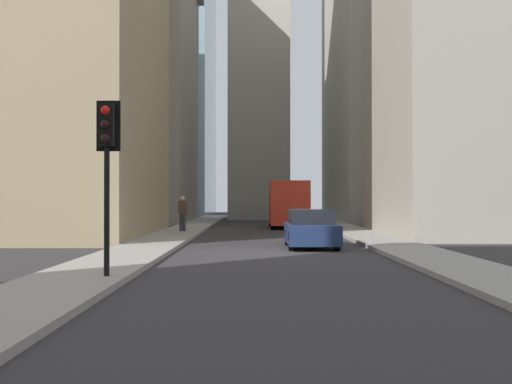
{
  "coord_description": "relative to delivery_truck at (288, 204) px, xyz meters",
  "views": [
    {
      "loc": [
        -23.07,
        0.67,
        1.8
      ],
      "look_at": [
        11.77,
        0.6,
        2.14
      ],
      "focal_mm": 47.73,
      "sensor_mm": 36.0,
      "label": 1
    }
  ],
  "objects": [
    {
      "name": "traffic_light_foreground",
      "position": [
        -27.2,
        5.24,
        1.46
      ],
      "size": [
        0.43,
        0.52,
        3.79
      ],
      "color": "black",
      "rests_on": "sidewalk_right"
    },
    {
      "name": "building_left_midfar",
      "position": [
        -8.82,
        -9.19,
        8.64
      ],
      "size": [
        12.03,
        10.5,
        20.17
      ],
      "color": "#A8A091",
      "rests_on": "ground_plane"
    },
    {
      "name": "church_spire",
      "position": [
        18.15,
        1.7,
        17.69
      ],
      "size": [
        5.83,
        5.83,
        36.66
      ],
      "color": "#B7B2A5",
      "rests_on": "ground_plane"
    },
    {
      "name": "building_right_far",
      "position": [
        10.58,
        11.99,
        10.08
      ],
      "size": [
        14.93,
        10.5,
        23.06
      ],
      "color": "gray",
      "rests_on": "ground_plane"
    },
    {
      "name": "sidewalk_right",
      "position": [
        -18.7,
        5.9,
        -1.39
      ],
      "size": [
        90.0,
        2.2,
        0.14
      ],
      "primitive_type": "cube",
      "color": "gray",
      "rests_on": "ground_plane"
    },
    {
      "name": "pedestrian",
      "position": [
        -6.93,
        5.76,
        -0.33
      ],
      "size": [
        0.26,
        0.44,
        1.8
      ],
      "color": "#33333D",
      "rests_on": "sidewalk_right"
    },
    {
      "name": "sidewalk_left",
      "position": [
        -18.7,
        -3.1,
        -1.39
      ],
      "size": [
        90.0,
        2.2,
        0.14
      ],
      "primitive_type": "cube",
      "color": "gray",
      "rests_on": "ground_plane"
    },
    {
      "name": "discarded_bottle",
      "position": [
        -16.37,
        -2.29,
        -1.21
      ],
      "size": [
        0.07,
        0.07,
        0.27
      ],
      "color": "#999EA3",
      "rests_on": "sidewalk_left"
    },
    {
      "name": "delivery_truck",
      "position": [
        0.0,
        0.0,
        0.0
      ],
      "size": [
        6.46,
        2.25,
        2.84
      ],
      "color": "red",
      "rests_on": "ground_plane"
    },
    {
      "name": "sedan_navy",
      "position": [
        -16.91,
        0.0,
        -0.8
      ],
      "size": [
        4.3,
        1.78,
        1.42
      ],
      "color": "navy",
      "rests_on": "ground_plane"
    },
    {
      "name": "ground_plane",
      "position": [
        -18.7,
        1.4,
        -1.46
      ],
      "size": [
        135.0,
        135.0,
        0.0
      ],
      "primitive_type": "plane",
      "color": "#302D30"
    },
    {
      "name": "building_left_far",
      "position": [
        12.21,
        -9.2,
        12.98
      ],
      "size": [
        18.28,
        10.0,
        28.88
      ],
      "color": "#B7B2A5",
      "rests_on": "ground_plane"
    }
  ]
}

